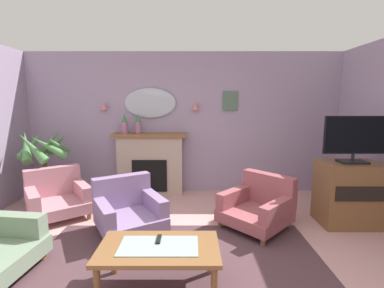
# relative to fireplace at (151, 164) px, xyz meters

# --- Properties ---
(wall_back) EXTENTS (6.87, 0.10, 2.65)m
(wall_back) POSITION_rel_fireplace_xyz_m (0.63, 0.22, 0.75)
(wall_back) COLOR #9E8CA8
(wall_back) RESTS_ON ground
(patterned_rug) EXTENTS (3.20, 2.40, 0.01)m
(patterned_rug) POSITION_rel_fireplace_xyz_m (0.63, -2.59, -0.56)
(patterned_rug) COLOR #4C3338
(patterned_rug) RESTS_ON ground
(fireplace) EXTENTS (1.36, 0.36, 1.16)m
(fireplace) POSITION_rel_fireplace_xyz_m (0.00, 0.00, 0.00)
(fireplace) COLOR tan
(fireplace) RESTS_ON ground
(mantel_vase_centre) EXTENTS (0.13, 0.13, 0.36)m
(mantel_vase_centre) POSITION_rel_fireplace_xyz_m (-0.45, -0.03, 0.75)
(mantel_vase_centre) COLOR #9E6084
(mantel_vase_centre) RESTS_ON fireplace
(mantel_vase_right) EXTENTS (0.11, 0.11, 0.36)m
(mantel_vase_right) POSITION_rel_fireplace_xyz_m (-0.20, -0.03, 0.76)
(mantel_vase_right) COLOR #9E6084
(mantel_vase_right) RESTS_ON fireplace
(wall_mirror) EXTENTS (0.96, 0.06, 0.56)m
(wall_mirror) POSITION_rel_fireplace_xyz_m (-0.00, 0.14, 1.14)
(wall_mirror) COLOR #B2BCC6
(wall_sconce_left) EXTENTS (0.14, 0.14, 0.14)m
(wall_sconce_left) POSITION_rel_fireplace_xyz_m (-0.85, 0.09, 1.09)
(wall_sconce_left) COLOR #D17066
(wall_sconce_right) EXTENTS (0.14, 0.14, 0.14)m
(wall_sconce_right) POSITION_rel_fireplace_xyz_m (0.85, 0.09, 1.09)
(wall_sconce_right) COLOR #D17066
(framed_picture) EXTENTS (0.28, 0.03, 0.36)m
(framed_picture) POSITION_rel_fireplace_xyz_m (1.50, 0.15, 1.18)
(framed_picture) COLOR #4C6B56
(coffee_table) EXTENTS (1.10, 0.60, 0.45)m
(coffee_table) POSITION_rel_fireplace_xyz_m (0.48, -2.70, -0.19)
(coffee_table) COLOR brown
(coffee_table) RESTS_ON ground
(tv_remote) EXTENTS (0.04, 0.16, 0.02)m
(tv_remote) POSITION_rel_fireplace_xyz_m (0.47, -2.60, -0.12)
(tv_remote) COLOR black
(tv_remote) RESTS_ON coffee_table
(armchair_beside_couch) EXTENTS (1.11, 1.11, 0.71)m
(armchair_beside_couch) POSITION_rel_fireplace_xyz_m (-0.09, -1.50, -0.27)
(armchair_beside_couch) COLOR gray
(armchair_beside_couch) RESTS_ON ground
(armchair_by_coffee_table) EXTENTS (1.13, 1.13, 0.71)m
(armchair_by_coffee_table) POSITION_rel_fireplace_xyz_m (-1.29, -1.00, -0.27)
(armchair_by_coffee_table) COLOR #B77A84
(armchair_by_coffee_table) RESTS_ON ground
(armchair_near_fireplace) EXTENTS (1.15, 1.15, 0.71)m
(armchair_near_fireplace) POSITION_rel_fireplace_xyz_m (1.72, -1.37, -0.27)
(armchair_near_fireplace) COLOR #934C51
(armchair_near_fireplace) RESTS_ON ground
(tv_cabinet) EXTENTS (0.80, 0.57, 0.90)m
(tv_cabinet) POSITION_rel_fireplace_xyz_m (3.01, -1.29, -0.12)
(tv_cabinet) COLOR brown
(tv_cabinet) RESTS_ON ground
(tv_flatscreen) EXTENTS (0.84, 0.24, 0.65)m
(tv_flatscreen) POSITION_rel_fireplace_xyz_m (3.01, -1.32, 0.68)
(tv_flatscreen) COLOR black
(tv_flatscreen) RESTS_ON tv_cabinet
(potted_plant_tall_palm) EXTENTS (0.85, 0.87, 1.30)m
(potted_plant_tall_palm) POSITION_rel_fireplace_xyz_m (-1.70, -0.53, 0.12)
(potted_plant_tall_palm) COLOR brown
(potted_plant_tall_palm) RESTS_ON ground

